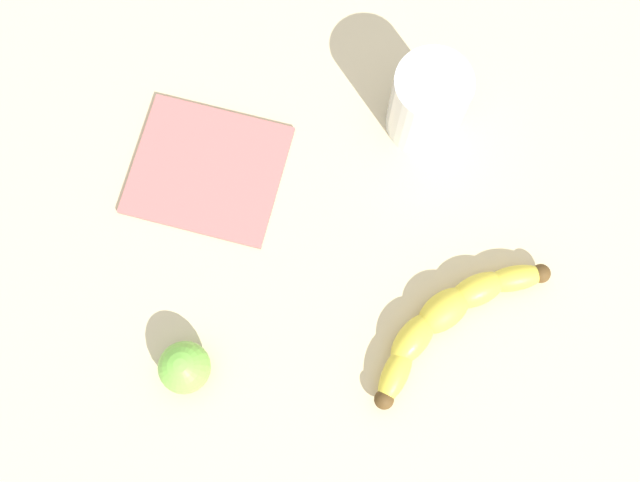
% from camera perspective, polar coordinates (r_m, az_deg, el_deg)
% --- Properties ---
extents(wooden_tabletop, '(1.20, 1.20, 0.03)m').
position_cam_1_polar(wooden_tabletop, '(0.76, 6.26, -0.99)').
color(wooden_tabletop, beige).
rests_on(wooden_tabletop, ground).
extents(banana, '(0.18, 0.13, 0.03)m').
position_cam_1_polar(banana, '(0.72, 9.76, -5.72)').
color(banana, yellow).
rests_on(banana, wooden_tabletop).
extents(smoothie_glass, '(0.07, 0.07, 0.09)m').
position_cam_1_polar(smoothie_glass, '(0.75, 8.11, 10.20)').
color(smoothie_glass, silver).
rests_on(smoothie_glass, wooden_tabletop).
extents(lime_fruit, '(0.05, 0.05, 0.05)m').
position_cam_1_polar(lime_fruit, '(0.71, -10.20, -9.39)').
color(lime_fruit, '#75C142').
rests_on(lime_fruit, wooden_tabletop).
extents(folded_napkin, '(0.18, 0.17, 0.01)m').
position_cam_1_polar(folded_napkin, '(0.77, -8.50, 5.33)').
color(folded_napkin, '#BC6660').
rests_on(folded_napkin, wooden_tabletop).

